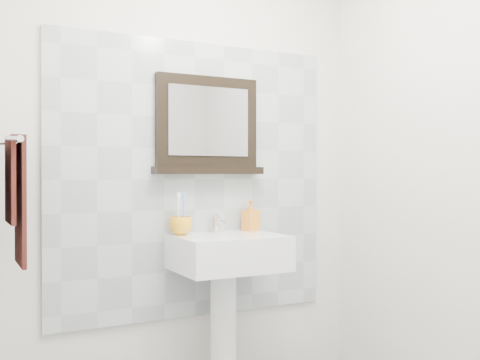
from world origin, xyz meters
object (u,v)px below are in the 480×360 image
framed_mirror (207,128)px  hand_towel (16,190)px  pedestal_sink (227,270)px  soap_dispenser (251,215)px  toothbrush_cup (181,226)px

framed_mirror → hand_towel: size_ratio=1.15×
pedestal_sink → soap_dispenser: (0.22, 0.14, 0.27)m
soap_dispenser → hand_towel: hand_towel is taller
soap_dispenser → framed_mirror: bearing=156.4°
soap_dispenser → hand_towel: 1.28m
framed_mirror → toothbrush_cup: bearing=-156.9°
soap_dispenser → pedestal_sink: bearing=-160.5°
toothbrush_cup → soap_dispenser: 0.44m
soap_dispenser → toothbrush_cup: bearing=171.1°
toothbrush_cup → pedestal_sink: bearing=-26.0°
soap_dispenser → hand_towel: (-1.25, -0.21, 0.16)m
pedestal_sink → soap_dispenser: 0.38m
framed_mirror → hand_towel: framed_mirror is taller
toothbrush_cup → hand_towel: bearing=-168.3°
framed_mirror → soap_dispenser: bearing=-9.9°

